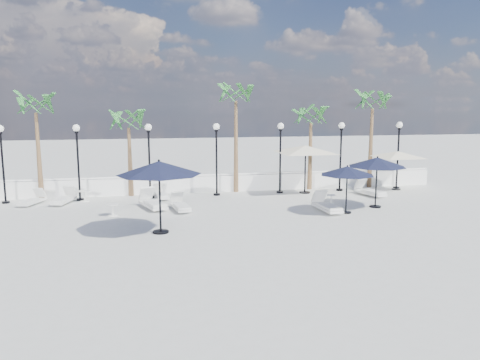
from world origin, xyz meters
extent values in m
plane|color=#ACADA7|center=(0.00, 0.00, 0.00)|extent=(100.00, 100.00, 0.00)
cube|color=white|center=(0.00, 7.50, 0.45)|extent=(26.00, 0.30, 0.90)
cube|color=white|center=(0.00, 7.50, 0.97)|extent=(26.00, 0.12, 0.08)
cylinder|color=black|center=(-10.50, 6.50, 0.05)|extent=(0.36, 0.36, 0.10)
cylinder|color=black|center=(-10.50, 6.50, 1.75)|extent=(0.10, 0.10, 3.50)
cylinder|color=black|center=(-10.50, 6.50, 3.45)|extent=(0.18, 0.18, 0.10)
sphere|color=white|center=(-10.50, 6.50, 3.66)|extent=(0.36, 0.36, 0.36)
cylinder|color=black|center=(-7.00, 6.50, 0.05)|extent=(0.36, 0.36, 0.10)
cylinder|color=black|center=(-7.00, 6.50, 1.75)|extent=(0.10, 0.10, 3.50)
cylinder|color=black|center=(-7.00, 6.50, 3.45)|extent=(0.18, 0.18, 0.10)
sphere|color=white|center=(-7.00, 6.50, 3.66)|extent=(0.36, 0.36, 0.36)
cylinder|color=black|center=(-3.50, 6.50, 0.05)|extent=(0.36, 0.36, 0.10)
cylinder|color=black|center=(-3.50, 6.50, 1.75)|extent=(0.10, 0.10, 3.50)
cylinder|color=black|center=(-3.50, 6.50, 3.45)|extent=(0.18, 0.18, 0.10)
sphere|color=white|center=(-3.50, 6.50, 3.66)|extent=(0.36, 0.36, 0.36)
cylinder|color=black|center=(0.00, 6.50, 0.05)|extent=(0.36, 0.36, 0.10)
cylinder|color=black|center=(0.00, 6.50, 1.75)|extent=(0.10, 0.10, 3.50)
cylinder|color=black|center=(0.00, 6.50, 3.45)|extent=(0.18, 0.18, 0.10)
sphere|color=white|center=(0.00, 6.50, 3.66)|extent=(0.36, 0.36, 0.36)
cylinder|color=black|center=(3.50, 6.50, 0.05)|extent=(0.36, 0.36, 0.10)
cylinder|color=black|center=(3.50, 6.50, 1.75)|extent=(0.10, 0.10, 3.50)
cylinder|color=black|center=(3.50, 6.50, 3.45)|extent=(0.18, 0.18, 0.10)
sphere|color=white|center=(3.50, 6.50, 3.66)|extent=(0.36, 0.36, 0.36)
cylinder|color=black|center=(7.00, 6.50, 0.05)|extent=(0.36, 0.36, 0.10)
cylinder|color=black|center=(7.00, 6.50, 1.75)|extent=(0.10, 0.10, 3.50)
cylinder|color=black|center=(7.00, 6.50, 3.45)|extent=(0.18, 0.18, 0.10)
sphere|color=white|center=(7.00, 6.50, 3.66)|extent=(0.36, 0.36, 0.36)
cylinder|color=black|center=(10.50, 6.50, 0.05)|extent=(0.36, 0.36, 0.10)
cylinder|color=black|center=(10.50, 6.50, 1.75)|extent=(0.10, 0.10, 3.50)
cylinder|color=black|center=(10.50, 6.50, 3.45)|extent=(0.18, 0.18, 0.10)
sphere|color=white|center=(10.50, 6.50, 3.66)|extent=(0.36, 0.36, 0.36)
cone|color=brown|center=(-9.00, 7.30, 2.20)|extent=(0.28, 0.28, 4.40)
cone|color=brown|center=(-4.50, 7.30, 1.80)|extent=(0.28, 0.28, 3.60)
cone|color=brown|center=(1.20, 7.30, 2.50)|extent=(0.28, 0.28, 5.00)
cone|color=brown|center=(5.50, 7.30, 1.90)|extent=(0.28, 0.28, 3.80)
cone|color=brown|center=(9.20, 7.30, 2.30)|extent=(0.28, 0.28, 4.60)
cube|color=silver|center=(-7.68, 5.89, 0.15)|extent=(1.04, 1.91, 0.10)
cube|color=silver|center=(-7.74, 5.65, 0.26)|extent=(0.86, 1.33, 0.10)
cube|color=silver|center=(-7.49, 6.60, 0.51)|extent=(0.66, 0.56, 0.57)
cube|color=silver|center=(-2.97, 6.20, 0.14)|extent=(0.82, 1.79, 0.09)
cube|color=silver|center=(-2.94, 5.97, 0.24)|extent=(0.70, 1.23, 0.09)
cube|color=silver|center=(-3.07, 6.89, 0.49)|extent=(0.59, 0.48, 0.54)
cube|color=silver|center=(-9.15, 5.90, 0.14)|extent=(1.10, 1.76, 0.09)
cube|color=silver|center=(-9.23, 5.69, 0.23)|extent=(0.88, 1.24, 0.09)
cube|color=silver|center=(-8.91, 6.53, 0.47)|extent=(0.63, 0.55, 0.52)
cube|color=silver|center=(-2.17, 3.22, 0.15)|extent=(0.88, 1.89, 0.10)
cube|color=silver|center=(-2.13, 2.97, 0.26)|extent=(0.75, 1.30, 0.10)
cube|color=silver|center=(-2.28, 3.94, 0.51)|extent=(0.63, 0.51, 0.57)
cube|color=silver|center=(-3.41, 3.90, 0.17)|extent=(1.35, 2.23, 0.11)
cube|color=silver|center=(-3.31, 3.63, 0.30)|extent=(1.09, 1.57, 0.11)
cube|color=silver|center=(-3.68, 4.71, 0.59)|extent=(0.79, 0.69, 0.66)
cube|color=silver|center=(7.98, 4.77, 0.15)|extent=(1.13, 2.00, 0.10)
cube|color=silver|center=(8.05, 4.52, 0.27)|extent=(0.92, 1.40, 0.10)
cube|color=silver|center=(7.77, 5.51, 0.53)|extent=(0.70, 0.60, 0.59)
cube|color=silver|center=(4.33, 1.71, 0.16)|extent=(0.84, 2.05, 0.11)
cube|color=silver|center=(4.36, 1.44, 0.28)|extent=(0.74, 1.40, 0.11)
cube|color=silver|center=(4.26, 2.52, 0.56)|extent=(0.66, 0.53, 0.63)
cylinder|color=silver|center=(-6.73, 6.20, 0.02)|extent=(0.43, 0.43, 0.03)
cylinder|color=silver|center=(-6.73, 6.20, 0.26)|extent=(0.07, 0.07, 0.52)
cylinder|color=silver|center=(-6.73, 6.20, 0.53)|extent=(0.56, 0.56, 0.03)
cylinder|color=silver|center=(-5.15, 2.79, 0.02)|extent=(0.41, 0.41, 0.03)
cylinder|color=silver|center=(-5.15, 2.79, 0.25)|extent=(0.06, 0.06, 0.49)
cylinder|color=silver|center=(-5.15, 2.79, 0.50)|extent=(0.53, 0.53, 0.03)
cylinder|color=silver|center=(5.18, 3.29, 0.01)|extent=(0.34, 0.34, 0.03)
cylinder|color=silver|center=(5.18, 3.29, 0.21)|extent=(0.05, 0.05, 0.41)
cylinder|color=silver|center=(5.18, 3.29, 0.42)|extent=(0.45, 0.45, 0.03)
cylinder|color=black|center=(-3.18, -0.41, 0.03)|extent=(0.61, 0.61, 0.07)
cylinder|color=black|center=(-3.18, -0.41, 1.34)|extent=(0.08, 0.08, 2.68)
cone|color=black|center=(-3.18, -0.41, 2.48)|extent=(3.17, 3.17, 0.49)
sphere|color=black|center=(-3.18, -0.41, 2.76)|extent=(0.09, 0.09, 0.09)
cylinder|color=black|center=(6.93, 2.11, 0.03)|extent=(0.54, 0.54, 0.06)
cylinder|color=black|center=(6.93, 2.11, 1.16)|extent=(0.07, 0.07, 2.32)
cone|color=black|center=(6.93, 2.11, 2.15)|extent=(2.71, 2.71, 0.44)
sphere|color=black|center=(6.93, 2.11, 2.39)|extent=(0.08, 0.08, 0.08)
cylinder|color=black|center=(5.07, 1.28, 0.03)|extent=(0.48, 0.48, 0.05)
cylinder|color=black|center=(5.07, 1.28, 1.03)|extent=(0.06, 0.06, 2.07)
cone|color=black|center=(5.07, 1.28, 1.91)|extent=(2.41, 2.41, 0.39)
sphere|color=black|center=(5.07, 1.28, 2.13)|extent=(0.07, 0.07, 0.07)
cylinder|color=black|center=(4.83, 6.20, 0.03)|extent=(0.58, 0.58, 0.07)
cylinder|color=black|center=(4.83, 6.20, 1.29)|extent=(0.08, 0.08, 2.58)
pyramid|color=beige|center=(4.83, 6.20, 2.61)|extent=(5.72, 5.72, 0.39)
cylinder|color=black|center=(10.29, 6.14, 0.03)|extent=(0.50, 0.50, 0.06)
cylinder|color=black|center=(10.29, 6.14, 1.08)|extent=(0.07, 0.07, 2.17)
pyramid|color=beige|center=(10.29, 6.14, 2.19)|extent=(4.71, 4.71, 0.34)
camera|label=1|loc=(-3.60, -17.85, 4.81)|focal=35.00mm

